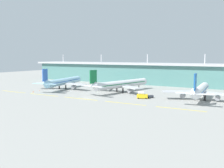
# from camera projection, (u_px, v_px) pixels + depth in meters

# --- Properties ---
(ground_plane) EXTENTS (600.00, 600.00, 0.00)m
(ground_plane) POSITION_uv_depth(u_px,v_px,m) (87.00, 98.00, 175.96)
(ground_plane) COLOR gray
(terminal_building) EXTENTS (288.00, 34.00, 30.57)m
(terminal_building) POSITION_uv_depth(u_px,v_px,m) (149.00, 73.00, 269.02)
(terminal_building) COLOR slate
(terminal_building) RESTS_ON ground
(airliner_near) EXTENTS (47.76, 64.76, 18.90)m
(airliner_near) POSITION_uv_depth(u_px,v_px,m) (63.00, 82.00, 226.07)
(airliner_near) COLOR #9ED1EA
(airliner_near) RESTS_ON ground
(airliner_middle) EXTENTS (47.83, 69.92, 18.90)m
(airliner_middle) POSITION_uv_depth(u_px,v_px,m) (121.00, 84.00, 205.79)
(airliner_middle) COLOR silver
(airliner_middle) RESTS_ON ground
(airliner_far) EXTENTS (48.62, 58.61, 18.90)m
(airliner_far) POSITION_uv_depth(u_px,v_px,m) (200.00, 90.00, 168.91)
(airliner_far) COLOR white
(airliner_far) RESTS_ON ground
(taxiway_stripe_west) EXTENTS (28.00, 0.70, 0.04)m
(taxiway_stripe_west) POSITION_uv_depth(u_px,v_px,m) (13.00, 92.00, 209.43)
(taxiway_stripe_west) COLOR yellow
(taxiway_stripe_west) RESTS_ON ground
(taxiway_stripe_mid_west) EXTENTS (28.00, 0.70, 0.04)m
(taxiway_stripe_mid_west) POSITION_uv_depth(u_px,v_px,m) (44.00, 95.00, 192.18)
(taxiway_stripe_mid_west) COLOR yellow
(taxiway_stripe_mid_west) RESTS_ON ground
(taxiway_stripe_centre) EXTENTS (28.00, 0.70, 0.04)m
(taxiway_stripe_centre) POSITION_uv_depth(u_px,v_px,m) (80.00, 99.00, 174.93)
(taxiway_stripe_centre) COLOR yellow
(taxiway_stripe_centre) RESTS_ON ground
(taxiway_stripe_mid_east) EXTENTS (28.00, 0.70, 0.04)m
(taxiway_stripe_mid_east) POSITION_uv_depth(u_px,v_px,m) (125.00, 103.00, 157.68)
(taxiway_stripe_mid_east) COLOR yellow
(taxiway_stripe_mid_east) RESTS_ON ground
(taxiway_stripe_east) EXTENTS (28.00, 0.70, 0.04)m
(taxiway_stripe_east) POSITION_uv_depth(u_px,v_px,m) (180.00, 109.00, 140.43)
(taxiway_stripe_east) COLOR yellow
(taxiway_stripe_east) RESTS_ON ground
(fuel_truck) EXTENTS (7.66, 4.87, 4.95)m
(fuel_truck) POSITION_uv_depth(u_px,v_px,m) (142.00, 95.00, 174.63)
(fuel_truck) COLOR gold
(fuel_truck) RESTS_ON ground
(pushback_tug) EXTENTS (4.93, 4.64, 1.85)m
(pushback_tug) POSITION_uv_depth(u_px,v_px,m) (150.00, 96.00, 178.30)
(pushback_tug) COLOR #333842
(pushback_tug) RESTS_ON ground
(safety_cone_left_wingtip) EXTENTS (0.56, 0.56, 0.70)m
(safety_cone_left_wingtip) POSITION_uv_depth(u_px,v_px,m) (33.00, 92.00, 206.73)
(safety_cone_left_wingtip) COLOR orange
(safety_cone_left_wingtip) RESTS_ON ground
(safety_cone_nose_front) EXTENTS (0.56, 0.56, 0.70)m
(safety_cone_nose_front) POSITION_uv_depth(u_px,v_px,m) (40.00, 91.00, 213.74)
(safety_cone_nose_front) COLOR orange
(safety_cone_nose_front) RESTS_ON ground
(safety_cone_right_wingtip) EXTENTS (0.56, 0.56, 0.70)m
(safety_cone_right_wingtip) POSITION_uv_depth(u_px,v_px,m) (33.00, 92.00, 206.05)
(safety_cone_right_wingtip) COLOR orange
(safety_cone_right_wingtip) RESTS_ON ground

